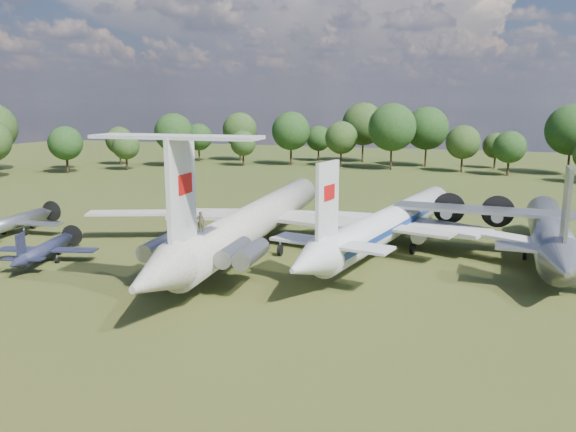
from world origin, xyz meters
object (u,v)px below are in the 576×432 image
(tu104_jet, at_px, (392,228))
(an12_transport, at_px, (550,237))
(person_on_il62, at_px, (201,221))
(small_prop_northwest, at_px, (15,225))
(small_prop_west, at_px, (46,252))
(il62_airliner, at_px, (258,225))

(tu104_jet, distance_m, an12_transport, 16.84)
(an12_transport, distance_m, person_on_il62, 37.63)
(tu104_jet, relative_size, small_prop_northwest, 2.92)
(an12_transport, bearing_deg, small_prop_west, -158.04)
(an12_transport, bearing_deg, il62_airliner, -167.20)
(small_prop_west, relative_size, small_prop_northwest, 0.85)
(an12_transport, bearing_deg, person_on_il62, -142.76)
(il62_airliner, relative_size, small_prop_northwest, 3.35)
(il62_airliner, xyz_separation_m, person_on_il62, (0.76, -15.60, 3.70))
(an12_transport, bearing_deg, small_prop_northwest, -169.55)
(il62_airliner, relative_size, an12_transport, 1.51)
(tu104_jet, bearing_deg, small_prop_west, -141.45)
(small_prop_west, distance_m, person_on_il62, 21.19)
(small_prop_northwest, height_order, person_on_il62, person_on_il62)
(il62_airliner, bearing_deg, person_on_il62, -90.00)
(small_prop_west, xyz_separation_m, person_on_il62, (20.22, -3.27, 5.43))
(tu104_jet, bearing_deg, small_prop_northwest, -158.43)
(il62_airliner, bearing_deg, small_prop_northwest, -177.02)
(tu104_jet, relative_size, an12_transport, 1.32)
(tu104_jet, height_order, small_prop_west, tu104_jet)
(an12_transport, distance_m, small_prop_northwest, 64.46)
(tu104_jet, relative_size, small_prop_west, 3.44)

